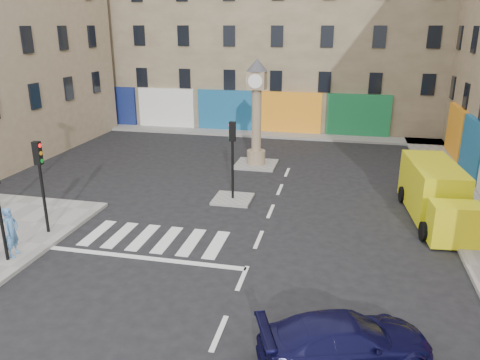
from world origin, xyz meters
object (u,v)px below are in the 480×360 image
(traffic_light_island, at_px, (232,148))
(navy_sedan, at_px, (345,341))
(yellow_van, at_px, (435,193))
(pedestrian_blue, at_px, (11,232))
(traffic_light_left_far, at_px, (40,173))
(clock_pillar, at_px, (257,106))

(traffic_light_island, bearing_deg, navy_sedan, -62.86)
(yellow_van, xyz_separation_m, pedestrian_blue, (-15.28, -7.30, -0.07))
(traffic_light_left_far, xyz_separation_m, traffic_light_island, (6.30, 5.40, -0.03))
(yellow_van, distance_m, pedestrian_blue, 16.93)
(clock_pillar, distance_m, navy_sedan, 17.51)
(traffic_light_island, relative_size, clock_pillar, 0.61)
(navy_sedan, xyz_separation_m, pedestrian_blue, (-11.61, 2.97, 0.43))
(clock_pillar, bearing_deg, traffic_light_island, -90.00)
(navy_sedan, height_order, yellow_van, yellow_van)
(traffic_light_island, bearing_deg, clock_pillar, 90.00)
(pedestrian_blue, bearing_deg, traffic_light_island, -46.81)
(traffic_light_island, distance_m, yellow_van, 9.12)
(clock_pillar, bearing_deg, traffic_light_left_far, -118.94)
(traffic_light_left_far, height_order, yellow_van, traffic_light_left_far)
(navy_sedan, bearing_deg, clock_pillar, -3.14)
(traffic_light_island, height_order, pedestrian_blue, traffic_light_island)
(traffic_light_left_far, relative_size, yellow_van, 0.58)
(clock_pillar, height_order, pedestrian_blue, clock_pillar)
(traffic_light_left_far, bearing_deg, pedestrian_blue, -89.16)
(traffic_light_left_far, distance_m, pedestrian_blue, 2.58)
(traffic_light_left_far, xyz_separation_m, yellow_van, (15.31, 5.24, -1.49))
(yellow_van, height_order, pedestrian_blue, yellow_van)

